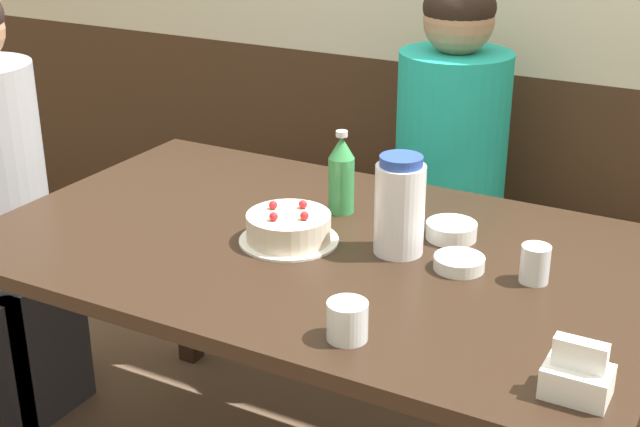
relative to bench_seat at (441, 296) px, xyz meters
The scene contains 11 objects.
bench_seat is the anchor object (origin of this frame).
dining_table 0.94m from the bench_seat, 90.00° to the right, with size 1.55×0.95×0.75m.
birthday_cake 1.02m from the bench_seat, 94.49° to the right, with size 0.23×0.23×0.09m.
water_pitcher 1.03m from the bench_seat, 77.30° to the right, with size 0.11×0.11×0.23m.
soju_bottle 0.89m from the bench_seat, 94.01° to the right, with size 0.06×0.06×0.21m.
napkin_holder 1.46m from the bench_seat, 60.20° to the right, with size 0.11×0.08×0.11m.
bowl_soup_white 0.89m from the bench_seat, 68.83° to the right, with size 0.12×0.12×0.04m.
bowl_rice_small 1.02m from the bench_seat, 67.77° to the right, with size 0.11×0.11×0.03m.
glass_water_tall 1.08m from the bench_seat, 58.20° to the right, with size 0.06×0.06×0.08m.
glass_tumbler_short 1.33m from the bench_seat, 78.07° to the right, with size 0.08×0.08×0.07m.
person_grey_tee 0.39m from the bench_seat, 67.24° to the right, with size 0.33×0.34×1.26m.
Camera 1 is at (0.89, -1.64, 1.60)m, focal length 50.00 mm.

